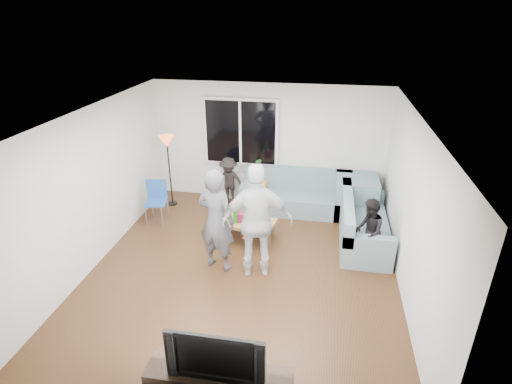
% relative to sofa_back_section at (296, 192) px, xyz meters
% --- Properties ---
extents(floor, '(5.00, 5.50, 0.04)m').
position_rel_sofa_back_section_xyz_m(floor, '(-0.67, -2.27, -0.45)').
color(floor, '#56351C').
rests_on(floor, ground).
extents(ceiling, '(5.00, 5.50, 0.04)m').
position_rel_sofa_back_section_xyz_m(ceiling, '(-0.67, -2.27, 2.20)').
color(ceiling, white).
rests_on(ceiling, ground).
extents(wall_back, '(5.00, 0.04, 2.60)m').
position_rel_sofa_back_section_xyz_m(wall_back, '(-0.67, 0.50, 0.88)').
color(wall_back, silver).
rests_on(wall_back, ground).
extents(wall_front, '(5.00, 0.04, 2.60)m').
position_rel_sofa_back_section_xyz_m(wall_front, '(-0.67, -5.04, 0.88)').
color(wall_front, silver).
rests_on(wall_front, ground).
extents(wall_left, '(0.04, 5.50, 2.60)m').
position_rel_sofa_back_section_xyz_m(wall_left, '(-3.19, -2.27, 0.88)').
color(wall_left, silver).
rests_on(wall_left, ground).
extents(wall_right, '(0.04, 5.50, 2.60)m').
position_rel_sofa_back_section_xyz_m(wall_right, '(1.85, -2.27, 0.88)').
color(wall_right, silver).
rests_on(wall_right, ground).
extents(window_frame, '(1.62, 0.06, 1.47)m').
position_rel_sofa_back_section_xyz_m(window_frame, '(-1.27, 0.42, 1.12)').
color(window_frame, white).
rests_on(window_frame, wall_back).
extents(window_glass, '(1.50, 0.02, 1.35)m').
position_rel_sofa_back_section_xyz_m(window_glass, '(-1.27, 0.38, 1.12)').
color(window_glass, black).
rests_on(window_glass, window_frame).
extents(window_mullion, '(0.05, 0.03, 1.35)m').
position_rel_sofa_back_section_xyz_m(window_mullion, '(-1.27, 0.37, 1.12)').
color(window_mullion, white).
rests_on(window_mullion, window_frame).
extents(radiator, '(1.30, 0.12, 0.62)m').
position_rel_sofa_back_section_xyz_m(radiator, '(-1.27, 0.38, -0.11)').
color(radiator, silver).
rests_on(radiator, floor).
extents(potted_plant, '(0.24, 0.20, 0.38)m').
position_rel_sofa_back_section_xyz_m(potted_plant, '(-0.90, 0.35, 0.39)').
color(potted_plant, '#255D28').
rests_on(potted_plant, radiator).
extents(vase, '(0.19, 0.19, 0.17)m').
position_rel_sofa_back_section_xyz_m(vase, '(-1.40, 0.35, 0.28)').
color(vase, silver).
rests_on(vase, radiator).
extents(sofa_back_section, '(2.30, 0.85, 0.85)m').
position_rel_sofa_back_section_xyz_m(sofa_back_section, '(0.00, 0.00, 0.00)').
color(sofa_back_section, slate).
rests_on(sofa_back_section, floor).
extents(sofa_right_section, '(2.00, 0.85, 0.85)m').
position_rel_sofa_back_section_xyz_m(sofa_right_section, '(1.35, -1.01, 0.00)').
color(sofa_right_section, slate).
rests_on(sofa_right_section, floor).
extents(sofa_corner, '(0.85, 0.85, 0.85)m').
position_rel_sofa_back_section_xyz_m(sofa_corner, '(1.23, 0.00, 0.00)').
color(sofa_corner, slate).
rests_on(sofa_corner, floor).
extents(cushion_yellow, '(0.39, 0.33, 0.14)m').
position_rel_sofa_back_section_xyz_m(cushion_yellow, '(-0.84, -0.02, 0.09)').
color(cushion_yellow, gold).
rests_on(cushion_yellow, sofa_back_section).
extents(cushion_red, '(0.36, 0.30, 0.13)m').
position_rel_sofa_back_section_xyz_m(cushion_red, '(-0.98, 0.06, 0.09)').
color(cushion_red, maroon).
rests_on(cushion_red, sofa_back_section).
extents(coffee_table, '(1.20, 0.81, 0.40)m').
position_rel_sofa_back_section_xyz_m(coffee_table, '(-0.83, -1.36, -0.22)').
color(coffee_table, tan).
rests_on(coffee_table, floor).
extents(pitcher, '(0.17, 0.17, 0.17)m').
position_rel_sofa_back_section_xyz_m(pitcher, '(-0.91, -1.39, 0.06)').
color(pitcher, maroon).
rests_on(pitcher, coffee_table).
extents(side_chair, '(0.48, 0.48, 0.86)m').
position_rel_sofa_back_section_xyz_m(side_chair, '(-2.72, -1.00, 0.01)').
color(side_chair, '#23509B').
rests_on(side_chair, floor).
extents(floor_lamp, '(0.32, 0.32, 1.56)m').
position_rel_sofa_back_section_xyz_m(floor_lamp, '(-2.72, -0.17, 0.36)').
color(floor_lamp, orange).
rests_on(floor_lamp, floor).
extents(player_left, '(0.73, 0.58, 1.77)m').
position_rel_sofa_back_section_xyz_m(player_left, '(-1.11, -2.28, 0.46)').
color(player_left, '#48484C').
rests_on(player_left, floor).
extents(player_right, '(1.19, 0.69, 1.91)m').
position_rel_sofa_back_section_xyz_m(player_right, '(-0.43, -2.33, 0.53)').
color(player_right, silver).
rests_on(player_right, floor).
extents(spectator_right, '(0.44, 0.56, 1.16)m').
position_rel_sofa_back_section_xyz_m(spectator_right, '(1.35, -1.67, 0.15)').
color(spectator_right, black).
rests_on(spectator_right, floor).
extents(spectator_back, '(0.76, 0.51, 1.10)m').
position_rel_sofa_back_section_xyz_m(spectator_back, '(-1.47, 0.03, 0.12)').
color(spectator_back, black).
rests_on(spectator_back, floor).
extents(television, '(1.05, 0.14, 0.61)m').
position_rel_sofa_back_section_xyz_m(television, '(-0.43, -4.77, 0.32)').
color(television, black).
rests_on(television, tv_console).
extents(bottle_b, '(0.08, 0.08, 0.26)m').
position_rel_sofa_back_section_xyz_m(bottle_b, '(-0.99, -1.45, 0.10)').
color(bottle_b, '#1B8C19').
rests_on(bottle_b, coffee_table).
extents(bottle_e, '(0.07, 0.07, 0.18)m').
position_rel_sofa_back_section_xyz_m(bottle_e, '(-0.52, -1.21, 0.07)').
color(bottle_e, black).
rests_on(bottle_e, coffee_table).
extents(bottle_a, '(0.07, 0.07, 0.19)m').
position_rel_sofa_back_section_xyz_m(bottle_a, '(-1.14, -1.24, 0.07)').
color(bottle_a, orange).
rests_on(bottle_a, coffee_table).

